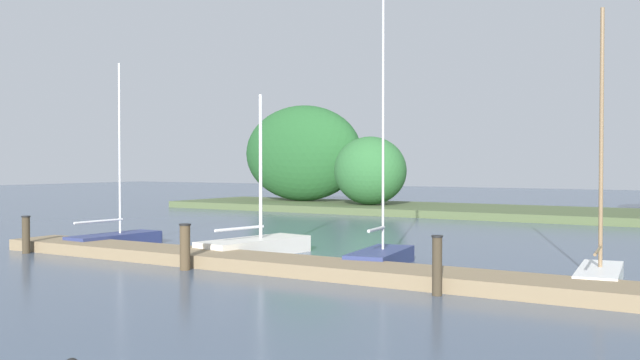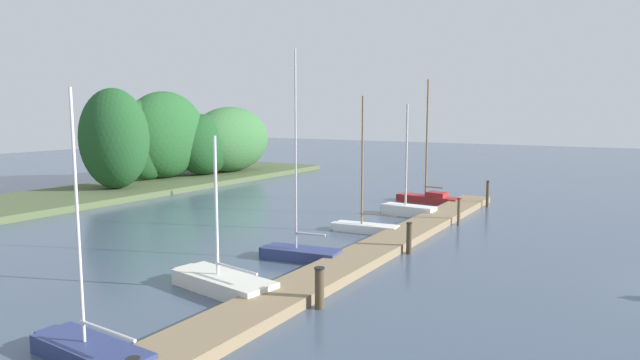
{
  "view_description": "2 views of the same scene",
  "coord_description": "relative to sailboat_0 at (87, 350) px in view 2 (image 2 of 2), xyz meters",
  "views": [
    {
      "loc": [
        6.14,
        -3.71,
        2.85
      ],
      "look_at": [
        -4.02,
        12.81,
        2.41
      ],
      "focal_mm": 40.09,
      "sensor_mm": 36.0,
      "label": 1
    },
    {
      "loc": [
        -20.13,
        2.77,
        5.77
      ],
      "look_at": [
        0.1,
        14.89,
        2.8
      ],
      "focal_mm": 30.23,
      "sensor_mm": 36.0,
      "label": 2
    }
  ],
  "objects": [
    {
      "name": "mooring_piling_3",
      "position": [
        19.58,
        -2.92,
        0.42
      ],
      "size": [
        0.18,
        0.18,
        1.4
      ],
      "color": "brown",
      "rests_on": "ground"
    },
    {
      "name": "sailboat_1",
      "position": [
        5.46,
        0.75,
        0.02
      ],
      "size": [
        1.95,
        4.2,
        5.03
      ],
      "rotation": [
        0.0,
        0.0,
        1.41
      ],
      "color": "silver",
      "rests_on": "ground"
    },
    {
      "name": "sailboat_4",
      "position": [
        20.74,
        0.39,
        0.12
      ],
      "size": [
        1.13,
        3.21,
        6.24
      ],
      "rotation": [
        0.0,
        0.0,
        1.52
      ],
      "color": "white",
      "rests_on": "ground"
    },
    {
      "name": "mooring_piling_4",
      "position": [
        25.7,
        -2.87,
        0.54
      ],
      "size": [
        0.2,
        0.2,
        1.63
      ],
      "color": "#4C3D28",
      "rests_on": "ground"
    },
    {
      "name": "far_shore",
      "position": [
        17.44,
        21.91,
        2.84
      ],
      "size": [
        53.71,
        8.0,
        7.48
      ],
      "color": "#4C5B38",
      "rests_on": "ground"
    },
    {
      "name": "sailboat_2",
      "position": [
        9.87,
        0.59,
        0.04
      ],
      "size": [
        1.56,
        3.35,
        8.15
      ],
      "rotation": [
        0.0,
        0.0,
        1.72
      ],
      "color": "navy",
      "rests_on": "ground"
    },
    {
      "name": "sailboat_3",
      "position": [
        15.64,
        0.59,
        0.06
      ],
      "size": [
        1.28,
        3.41,
        6.55
      ],
      "rotation": [
        0.0,
        0.0,
        1.68
      ],
      "color": "white",
      "rests_on": "ground"
    },
    {
      "name": "dock_pier",
      "position": [
        12.67,
        -1.68,
        -0.11
      ],
      "size": [
        29.98,
        1.8,
        0.35
      ],
      "color": "#847051",
      "rests_on": "ground"
    },
    {
      "name": "sailboat_5",
      "position": [
        25.49,
        0.83,
        0.14
      ],
      "size": [
        1.63,
        4.4,
        7.83
      ],
      "rotation": [
        0.0,
        0.0,
        1.44
      ],
      "color": "maroon",
      "rests_on": "ground"
    },
    {
      "name": "mooring_piling_1",
      "position": [
        5.71,
        -2.88,
        0.35
      ],
      "size": [
        0.32,
        0.32,
        1.24
      ],
      "color": "#4C3D28",
      "rests_on": "ground"
    },
    {
      "name": "sailboat_0",
      "position": [
        0.0,
        0.0,
        0.0
      ],
      "size": [
        1.22,
        3.65,
        6.33
      ],
      "rotation": [
        0.0,
        0.0,
        1.52
      ],
      "color": "navy",
      "rests_on": "ground"
    },
    {
      "name": "mooring_piling_2",
      "position": [
        12.91,
        -2.84,
        0.38
      ],
      "size": [
        0.25,
        0.25,
        1.31
      ],
      "color": "#3D3323",
      "rests_on": "ground"
    }
  ]
}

